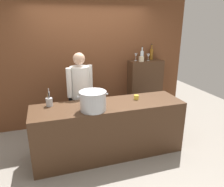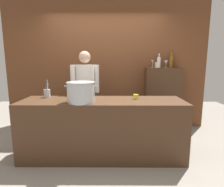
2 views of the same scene
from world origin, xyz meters
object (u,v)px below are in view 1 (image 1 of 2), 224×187
(wine_bottle_amber, at_px, (151,54))
(wine_glass_wide, at_px, (148,56))
(spice_tin_cream, at_px, (141,59))
(wine_bottle_clear, at_px, (142,56))
(wine_glass_short, at_px, (136,55))
(butter_jar, at_px, (136,97))
(stockpot_large, at_px, (93,101))
(utensil_crock, at_px, (49,102))
(chef, at_px, (80,91))

(wine_bottle_amber, xyz_separation_m, wine_glass_wide, (-0.14, -0.12, -0.02))
(spice_tin_cream, bearing_deg, wine_bottle_clear, 58.81)
(wine_glass_short, relative_size, spice_tin_cream, 1.45)
(butter_jar, height_order, wine_bottle_amber, wine_bottle_amber)
(butter_jar, relative_size, wine_glass_wide, 0.54)
(wine_bottle_amber, bearing_deg, stockpot_large, -139.59)
(utensil_crock, xyz_separation_m, spice_tin_cream, (1.98, 0.88, 0.44))
(wine_bottle_amber, bearing_deg, spice_tin_cream, -150.29)
(utensil_crock, height_order, spice_tin_cream, spice_tin_cream)
(stockpot_large, xyz_separation_m, wine_bottle_amber, (1.70, 1.45, 0.43))
(chef, distance_m, wine_bottle_clear, 1.65)
(butter_jar, xyz_separation_m, wine_bottle_clear, (0.60, 1.10, 0.53))
(wine_bottle_amber, height_order, wine_bottle_clear, wine_bottle_amber)
(stockpot_large, height_order, wine_bottle_clear, wine_bottle_clear)
(butter_jar, xyz_separation_m, wine_bottle_amber, (0.89, 1.21, 0.54))
(wine_bottle_clear, height_order, wine_glass_wide, wine_bottle_clear)
(utensil_crock, distance_m, butter_jar, 1.43)
(utensil_crock, relative_size, wine_glass_wide, 1.89)
(chef, relative_size, stockpot_large, 3.59)
(stockpot_large, bearing_deg, butter_jar, 16.33)
(stockpot_large, xyz_separation_m, utensil_crock, (-0.62, 0.37, -0.08))
(chef, distance_m, stockpot_large, 0.80)
(wine_glass_wide, bearing_deg, utensil_crock, -156.33)
(utensil_crock, relative_size, butter_jar, 3.51)
(chef, bearing_deg, wine_glass_short, -178.51)
(stockpot_large, xyz_separation_m, wine_glass_wide, (1.56, 1.33, 0.41))
(butter_jar, bearing_deg, wine_glass_wide, 55.45)
(wine_bottle_amber, relative_size, wine_glass_wide, 2.26)
(utensil_crock, bearing_deg, wine_glass_short, 28.10)
(wine_bottle_clear, distance_m, wine_glass_short, 0.13)
(stockpot_large, relative_size, butter_jar, 5.69)
(chef, bearing_deg, wine_bottle_amber, 177.84)
(wine_glass_short, height_order, wine_glass_wide, wine_glass_short)
(wine_glass_wide, distance_m, spice_tin_cream, 0.22)
(wine_glass_short, xyz_separation_m, spice_tin_cream, (0.07, -0.14, -0.06))
(wine_glass_short, bearing_deg, wine_bottle_amber, 7.21)
(wine_glass_wide, bearing_deg, butter_jar, -124.55)
(wine_bottle_clear, bearing_deg, utensil_crock, -154.60)
(butter_jar, bearing_deg, wine_bottle_amber, 53.65)
(butter_jar, relative_size, spice_tin_cream, 0.72)
(butter_jar, bearing_deg, wine_glass_short, 67.31)
(wine_bottle_amber, height_order, spice_tin_cream, wine_bottle_amber)
(wine_glass_short, bearing_deg, wine_glass_wide, -13.75)
(stockpot_large, distance_m, spice_tin_cream, 1.88)
(butter_jar, relative_size, wine_glass_short, 0.50)
(stockpot_large, bearing_deg, utensil_crock, 148.81)
(wine_bottle_clear, bearing_deg, chef, -159.52)
(chef, distance_m, wine_glass_short, 1.56)
(wine_glass_short, xyz_separation_m, wine_glass_wide, (0.27, -0.07, -0.01))
(stockpot_large, xyz_separation_m, butter_jar, (0.81, 0.24, -0.11))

